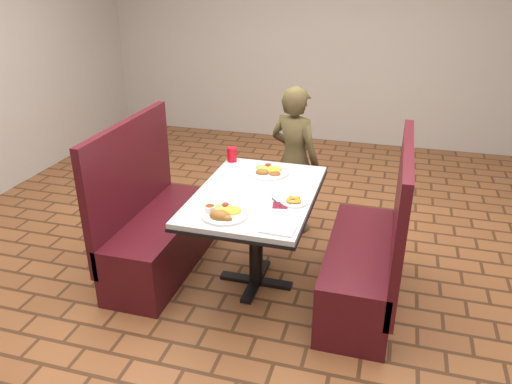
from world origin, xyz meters
TOP-DOWN VIEW (x-y plane):
  - room at (0.00, 0.00)m, footprint 7.00×7.04m
  - dining_table at (0.00, 0.00)m, footprint 0.81×1.21m
  - booth_bench_left at (-0.80, 0.00)m, footprint 0.47×1.20m
  - booth_bench_right at (0.80, 0.00)m, footprint 0.47×1.20m
  - diner_person at (0.07, 0.95)m, footprint 0.55×0.47m
  - near_dinner_plate at (-0.10, -0.40)m, footprint 0.30×0.30m
  - far_dinner_plate at (-0.00, 0.35)m, footprint 0.30×0.30m
  - plantain_plate at (0.29, -0.09)m, footprint 0.18×0.18m
  - maroon_napkin at (0.21, -0.16)m, footprint 0.11×0.11m
  - spoon_utensil at (0.18, -0.13)m, footprint 0.09×0.11m
  - red_tumbler at (-0.35, 0.52)m, footprint 0.08×0.08m
  - paper_napkin at (0.27, -0.48)m, footprint 0.21×0.16m
  - knife_utensil at (-0.08, -0.33)m, footprint 0.10×0.15m
  - fork_utensil at (-0.13, -0.41)m, footprint 0.05×0.14m
  - lettuce_shreds at (0.04, 0.06)m, footprint 0.28×0.32m

SIDE VIEW (x-z plane):
  - booth_bench_left at x=-0.80m, z-range -0.26..0.92m
  - booth_bench_right at x=0.80m, z-range -0.26..0.92m
  - diner_person at x=0.07m, z-range 0.00..1.29m
  - dining_table at x=0.00m, z-range 0.28..1.03m
  - lettuce_shreds at x=0.04m, z-range 0.75..0.75m
  - maroon_napkin at x=0.21m, z-range 0.75..0.75m
  - spoon_utensil at x=0.18m, z-range 0.75..0.76m
  - paper_napkin at x=0.27m, z-range 0.75..0.76m
  - fork_utensil at x=-0.13m, z-range 0.76..0.76m
  - knife_utensil at x=-0.08m, z-range 0.76..0.76m
  - plantain_plate at x=0.29m, z-range 0.75..0.78m
  - far_dinner_plate at x=0.00m, z-range 0.74..0.82m
  - near_dinner_plate at x=-0.10m, z-range 0.74..0.83m
  - red_tumbler at x=-0.35m, z-range 0.75..0.86m
  - room at x=0.00m, z-range 0.50..3.32m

